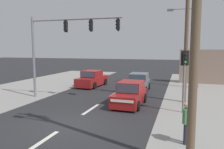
{
  "coord_description": "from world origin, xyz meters",
  "views": [
    {
      "loc": [
        5.12,
        -8.95,
        3.63
      ],
      "look_at": [
        1.03,
        4.0,
        2.06
      ],
      "focal_mm": 35.0,
      "sensor_mm": 36.0,
      "label": 1
    }
  ],
  "objects_px": {
    "utility_pole_midground_right": "(186,36)",
    "hatchback_receding_far": "(138,83)",
    "pedestal_signal_right_kerb": "(184,71)",
    "hatchback_kerbside_parked": "(130,94)",
    "sedan_crossing_left": "(92,79)",
    "traffic_signal_mast": "(62,39)",
    "utility_pole_background_right": "(198,29)",
    "pedestrian_at_kerb": "(186,121)"
  },
  "relations": [
    {
      "from": "sedan_crossing_left",
      "to": "pedestal_signal_right_kerb",
      "type": "bearing_deg",
      "value": -38.91
    },
    {
      "from": "pedestrian_at_kerb",
      "to": "hatchback_kerbside_parked",
      "type": "bearing_deg",
      "value": 123.03
    },
    {
      "from": "sedan_crossing_left",
      "to": "pedestrian_at_kerb",
      "type": "distance_m",
      "value": 14.09
    },
    {
      "from": "pedestal_signal_right_kerb",
      "to": "traffic_signal_mast",
      "type": "bearing_deg",
      "value": 172.52
    },
    {
      "from": "utility_pole_midground_right",
      "to": "pedestal_signal_right_kerb",
      "type": "height_order",
      "value": "utility_pole_midground_right"
    },
    {
      "from": "sedan_crossing_left",
      "to": "pedestrian_at_kerb",
      "type": "height_order",
      "value": "pedestrian_at_kerb"
    },
    {
      "from": "pedestal_signal_right_kerb",
      "to": "sedan_crossing_left",
      "type": "height_order",
      "value": "pedestal_signal_right_kerb"
    },
    {
      "from": "utility_pole_midground_right",
      "to": "traffic_signal_mast",
      "type": "height_order",
      "value": "utility_pole_midground_right"
    },
    {
      "from": "utility_pole_midground_right",
      "to": "hatchback_receding_far",
      "type": "bearing_deg",
      "value": 139.31
    },
    {
      "from": "utility_pole_midground_right",
      "to": "hatchback_receding_far",
      "type": "xyz_separation_m",
      "value": [
        -3.79,
        3.26,
        -3.78
      ]
    },
    {
      "from": "pedestal_signal_right_kerb",
      "to": "hatchback_kerbside_parked",
      "type": "relative_size",
      "value": 0.97
    },
    {
      "from": "hatchback_receding_far",
      "to": "sedan_crossing_left",
      "type": "relative_size",
      "value": 0.85
    },
    {
      "from": "utility_pole_midground_right",
      "to": "pedestrian_at_kerb",
      "type": "distance_m",
      "value": 7.86
    },
    {
      "from": "utility_pole_background_right",
      "to": "traffic_signal_mast",
      "type": "xyz_separation_m",
      "value": [
        -9.54,
        -7.68,
        -1.08
      ]
    },
    {
      "from": "utility_pole_background_right",
      "to": "hatchback_kerbside_parked",
      "type": "xyz_separation_m",
      "value": [
        -4.46,
        -7.93,
        -4.74
      ]
    },
    {
      "from": "utility_pole_midground_right",
      "to": "hatchback_kerbside_parked",
      "type": "bearing_deg",
      "value": -151.96
    },
    {
      "from": "pedestal_signal_right_kerb",
      "to": "hatchback_kerbside_parked",
      "type": "distance_m",
      "value": 3.82
    },
    {
      "from": "utility_pole_background_right",
      "to": "pedestal_signal_right_kerb",
      "type": "height_order",
      "value": "utility_pole_background_right"
    },
    {
      "from": "sedan_crossing_left",
      "to": "hatchback_kerbside_parked",
      "type": "bearing_deg",
      "value": -49.24
    },
    {
      "from": "hatchback_receding_far",
      "to": "sedan_crossing_left",
      "type": "xyz_separation_m",
      "value": [
        -4.79,
        0.94,
        0.0
      ]
    },
    {
      "from": "traffic_signal_mast",
      "to": "hatchback_kerbside_parked",
      "type": "distance_m",
      "value": 6.25
    },
    {
      "from": "hatchback_receding_far",
      "to": "sedan_crossing_left",
      "type": "height_order",
      "value": "sedan_crossing_left"
    },
    {
      "from": "utility_pole_background_right",
      "to": "pedestrian_at_kerb",
      "type": "bearing_deg",
      "value": -94.75
    },
    {
      "from": "utility_pole_midground_right",
      "to": "traffic_signal_mast",
      "type": "bearing_deg",
      "value": -169.6
    },
    {
      "from": "hatchback_receding_far",
      "to": "sedan_crossing_left",
      "type": "bearing_deg",
      "value": 168.92
    },
    {
      "from": "traffic_signal_mast",
      "to": "pedestal_signal_right_kerb",
      "type": "bearing_deg",
      "value": -7.48
    },
    {
      "from": "utility_pole_background_right",
      "to": "hatchback_receding_far",
      "type": "bearing_deg",
      "value": -149.46
    },
    {
      "from": "utility_pole_background_right",
      "to": "sedan_crossing_left",
      "type": "height_order",
      "value": "utility_pole_background_right"
    },
    {
      "from": "hatchback_kerbside_parked",
      "to": "hatchback_receding_far",
      "type": "xyz_separation_m",
      "value": [
        -0.39,
        5.07,
        0.0
      ]
    },
    {
      "from": "utility_pole_background_right",
      "to": "pedestrian_at_kerb",
      "type": "xyz_separation_m",
      "value": [
        -1.09,
        -13.12,
        -4.51
      ]
    },
    {
      "from": "traffic_signal_mast",
      "to": "hatchback_kerbside_parked",
      "type": "bearing_deg",
      "value": -2.89
    },
    {
      "from": "pedestal_signal_right_kerb",
      "to": "hatchback_receding_far",
      "type": "xyz_separation_m",
      "value": [
        -3.7,
        5.91,
        -1.71
      ]
    },
    {
      "from": "utility_pole_background_right",
      "to": "sedan_crossing_left",
      "type": "xyz_separation_m",
      "value": [
        -9.64,
        -1.93,
        -4.73
      ]
    },
    {
      "from": "pedestal_signal_right_kerb",
      "to": "utility_pole_background_right",
      "type": "bearing_deg",
      "value": 82.51
    },
    {
      "from": "pedestal_signal_right_kerb",
      "to": "hatchback_receding_far",
      "type": "distance_m",
      "value": 7.18
    },
    {
      "from": "hatchback_kerbside_parked",
      "to": "sedan_crossing_left",
      "type": "height_order",
      "value": "sedan_crossing_left"
    },
    {
      "from": "utility_pole_midground_right",
      "to": "utility_pole_background_right",
      "type": "distance_m",
      "value": 6.28
    },
    {
      "from": "traffic_signal_mast",
      "to": "hatchback_kerbside_parked",
      "type": "height_order",
      "value": "traffic_signal_mast"
    },
    {
      "from": "utility_pole_midground_right",
      "to": "pedestal_signal_right_kerb",
      "type": "relative_size",
      "value": 2.39
    },
    {
      "from": "traffic_signal_mast",
      "to": "sedan_crossing_left",
      "type": "distance_m",
      "value": 6.81
    },
    {
      "from": "hatchback_kerbside_parked",
      "to": "hatchback_receding_far",
      "type": "relative_size",
      "value": 1.0
    },
    {
      "from": "traffic_signal_mast",
      "to": "sedan_crossing_left",
      "type": "height_order",
      "value": "traffic_signal_mast"
    }
  ]
}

